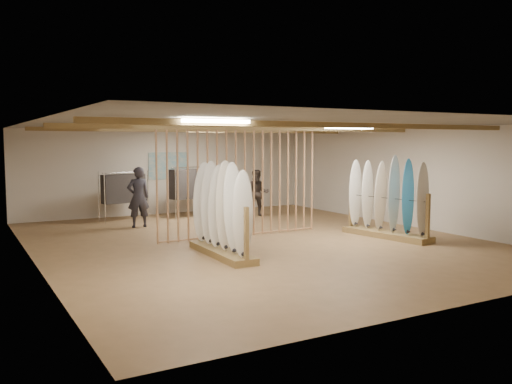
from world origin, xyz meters
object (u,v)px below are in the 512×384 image
rack_left (222,225)px  rack_right (387,211)px  shopper_a (138,193)px  clothing_rack_a (124,188)px  clothing_rack_b (191,184)px  shopper_b (258,190)px

rack_left → rack_right: rack_right is taller
rack_right → shopper_a: (-4.95, 4.66, 0.28)m
clothing_rack_a → shopper_a: bearing=-101.5°
rack_left → shopper_a: rack_left is taller
shopper_a → clothing_rack_b: bearing=-144.2°
shopper_b → clothing_rack_a: bearing=-166.2°
rack_left → rack_right: bearing=1.1°
rack_right → clothing_rack_b: size_ratio=1.53×
clothing_rack_b → shopper_b: 2.15m
rack_right → clothing_rack_b: bearing=106.6°
clothing_rack_a → clothing_rack_b: 2.13m
clothing_rack_a → shopper_b: shopper_b is taller
rack_right → clothing_rack_b: 6.57m
clothing_rack_b → rack_left: bearing=-122.7°
clothing_rack_b → shopper_a: 2.45m
shopper_a → rack_right: bearing=141.7°
clothing_rack_a → shopper_b: 4.19m
shopper_a → rack_left: bearing=99.4°
clothing_rack_b → shopper_a: size_ratio=0.85×
clothing_rack_a → clothing_rack_b: size_ratio=0.93×
shopper_a → shopper_b: (4.01, 0.29, -0.11)m
shopper_b → rack_left: bearing=-97.1°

